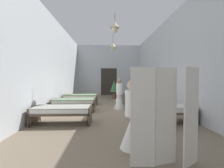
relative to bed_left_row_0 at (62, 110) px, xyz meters
name	(u,v)px	position (x,y,z in m)	size (l,w,h in m)	color
ground_plane	(112,112)	(1.73, 1.90, -0.49)	(6.15, 14.23, 0.10)	#7A6B56
room_shell	(111,65)	(1.73, 3.17, 1.80)	(5.95, 13.83, 4.46)	silver
bed_left_row_0	(62,110)	(0.00, 0.00, 0.00)	(1.90, 0.84, 0.57)	#473828
bed_right_row_0	(164,110)	(3.45, 0.00, 0.00)	(1.90, 0.84, 0.57)	#473828
bed_left_row_1	(74,102)	(0.00, 1.90, 0.00)	(1.90, 0.84, 0.57)	#473828
bed_right_row_1	(149,101)	(3.45, 1.90, 0.00)	(1.90, 0.84, 0.57)	#473828
bed_left_row_2	(81,97)	(0.00, 3.80, 0.00)	(1.90, 0.84, 0.57)	#473828
bed_right_row_2	(140,97)	(3.45, 3.80, 0.00)	(1.90, 0.84, 0.57)	#473828
nurse_near_aisle	(119,98)	(2.12, 2.44, 0.09)	(0.52, 0.52, 1.49)	white
nurse_mid_aisle	(132,124)	(2.01, -1.91, 0.09)	(0.52, 0.52, 1.49)	white
nurse_far_aisle	(119,93)	(2.33, 4.94, 0.09)	(0.52, 0.52, 1.49)	white
potted_plant	(114,87)	(2.08, 6.38, 0.42)	(0.59, 0.59, 1.36)	brown
privacy_screen	(167,117)	(2.50, -2.59, 0.41)	(1.24, 0.25, 1.70)	silver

